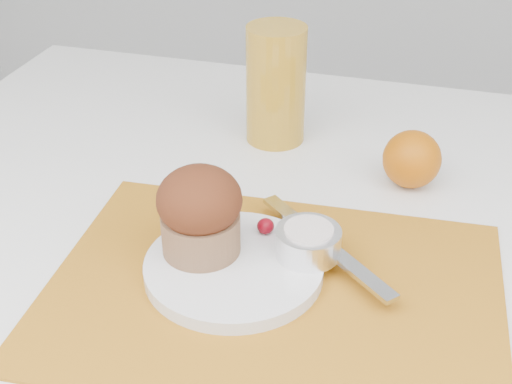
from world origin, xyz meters
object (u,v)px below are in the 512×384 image
(orange, at_px, (412,159))
(juice_glass, at_px, (276,85))
(muffin, at_px, (200,212))
(plate, at_px, (234,268))

(orange, bearing_deg, juice_glass, 159.02)
(muffin, bearing_deg, plate, -16.25)
(orange, distance_m, muffin, 0.28)
(orange, distance_m, juice_glass, 0.20)
(juice_glass, height_order, muffin, juice_glass)
(plate, height_order, muffin, muffin)
(plate, xyz_separation_m, orange, (0.15, 0.22, 0.02))
(juice_glass, bearing_deg, plate, -83.37)
(juice_glass, bearing_deg, orange, -20.98)
(plate, distance_m, juice_glass, 0.30)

